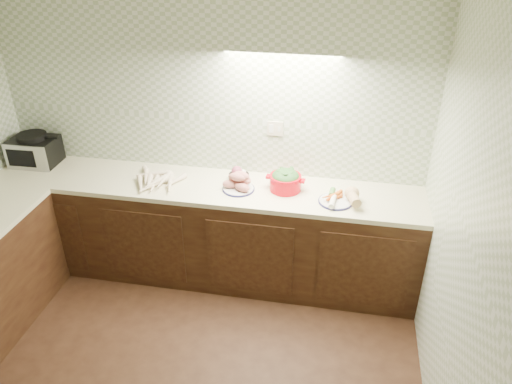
% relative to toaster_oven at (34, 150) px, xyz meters
% --- Properties ---
extents(room, '(3.60, 3.60, 2.60)m').
position_rel_toaster_oven_xyz_m(room, '(1.56, -1.61, 0.60)').
color(room, black).
rests_on(room, ground).
extents(counter, '(3.60, 3.60, 0.90)m').
position_rel_toaster_oven_xyz_m(counter, '(0.88, -0.93, -0.58)').
color(counter, black).
rests_on(counter, ground).
extents(toaster_oven, '(0.40, 0.31, 0.28)m').
position_rel_toaster_oven_xyz_m(toaster_oven, '(0.00, 0.00, 0.00)').
color(toaster_oven, black).
rests_on(toaster_oven, counter).
extents(parsnip_pile, '(0.47, 0.38, 0.07)m').
position_rel_toaster_oven_xyz_m(parsnip_pile, '(1.19, -0.13, -0.10)').
color(parsnip_pile, beige).
rests_on(parsnip_pile, counter).
extents(sweet_potato_plate, '(0.27, 0.26, 0.16)m').
position_rel_toaster_oven_xyz_m(sweet_potato_plate, '(1.87, -0.13, -0.07)').
color(sweet_potato_plate, '#131140').
rests_on(sweet_potato_plate, counter).
extents(onion_bowl, '(0.17, 0.17, 0.13)m').
position_rel_toaster_oven_xyz_m(onion_bowl, '(1.84, 0.01, -0.08)').
color(onion_bowl, black).
rests_on(onion_bowl, counter).
extents(dutch_oven, '(0.32, 0.28, 0.18)m').
position_rel_toaster_oven_xyz_m(dutch_oven, '(2.24, -0.07, -0.04)').
color(dutch_oven, red).
rests_on(dutch_oven, counter).
extents(veg_plate, '(0.33, 0.31, 0.12)m').
position_rel_toaster_oven_xyz_m(veg_plate, '(2.70, -0.17, -0.08)').
color(veg_plate, '#131140').
rests_on(veg_plate, counter).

